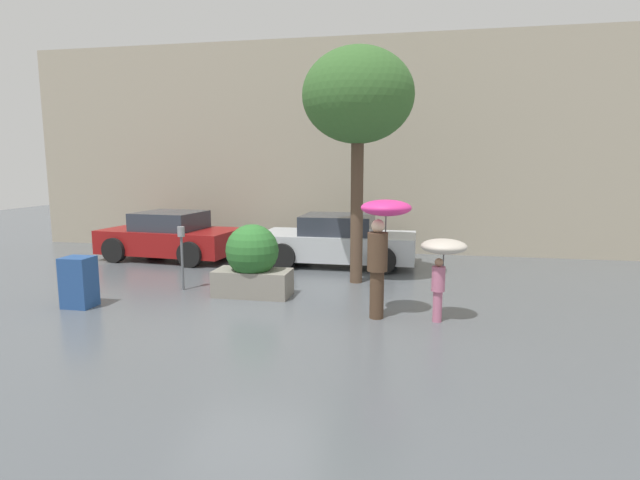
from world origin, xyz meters
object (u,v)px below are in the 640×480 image
(parked_car_near, at_px, (338,241))
(parked_car_far, at_px, (171,237))
(planter_box, at_px, (252,261))
(street_tree, at_px, (358,98))
(parking_meter, at_px, (182,245))
(person_child, at_px, (443,255))
(newspaper_box, at_px, (79,282))
(person_adult, at_px, (382,231))

(parked_car_near, relative_size, parked_car_far, 1.04)
(planter_box, distance_m, parked_car_near, 3.51)
(parked_car_near, height_order, parked_car_far, same)
(parked_car_far, relative_size, street_tree, 0.76)
(parking_meter, bearing_deg, parked_car_near, 50.02)
(street_tree, bearing_deg, person_child, -55.43)
(street_tree, bearing_deg, parked_car_far, 160.91)
(person_child, bearing_deg, planter_box, 122.94)
(street_tree, relative_size, newspaper_box, 5.41)
(street_tree, bearing_deg, planter_box, -141.06)
(planter_box, bearing_deg, person_adult, -20.14)
(parked_car_near, bearing_deg, street_tree, -158.94)
(person_child, bearing_deg, parked_car_near, 76.89)
(planter_box, distance_m, person_adult, 2.80)
(person_child, relative_size, street_tree, 0.27)
(street_tree, xyz_separation_m, newspaper_box, (-4.60, -2.80, -3.40))
(parked_car_near, distance_m, newspaper_box, 6.07)
(person_child, bearing_deg, street_tree, 82.54)
(street_tree, bearing_deg, parked_car_near, 110.50)
(person_child, relative_size, newspaper_box, 1.49)
(person_child, bearing_deg, person_adult, 137.38)
(parked_car_near, distance_m, parked_car_far, 4.53)
(person_child, height_order, street_tree, street_tree)
(planter_box, relative_size, parked_car_near, 0.38)
(planter_box, height_order, person_adult, person_adult)
(planter_box, bearing_deg, parked_car_far, 135.95)
(planter_box, xyz_separation_m, parking_meter, (-1.52, 0.15, 0.25))
(street_tree, bearing_deg, newspaper_box, -148.68)
(newspaper_box, bearing_deg, person_adult, 4.26)
(person_adult, height_order, newspaper_box, person_adult)
(planter_box, distance_m, street_tree, 3.95)
(person_adult, bearing_deg, newspaper_box, 147.85)
(parked_car_far, height_order, street_tree, street_tree)
(person_child, distance_m, street_tree, 4.03)
(planter_box, distance_m, parking_meter, 1.55)
(parked_car_near, height_order, parking_meter, parking_meter)
(person_adult, relative_size, newspaper_box, 2.16)
(planter_box, height_order, parked_car_near, planter_box)
(planter_box, distance_m, newspaper_box, 3.08)
(parked_car_near, xyz_separation_m, street_tree, (0.69, -1.85, 3.26))
(planter_box, relative_size, newspaper_box, 1.62)
(planter_box, height_order, street_tree, street_tree)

